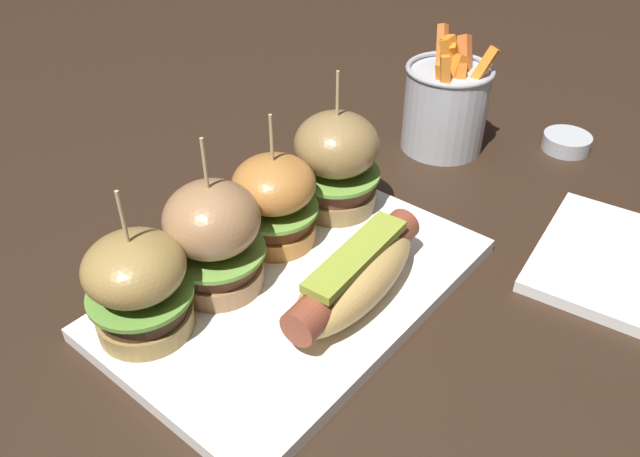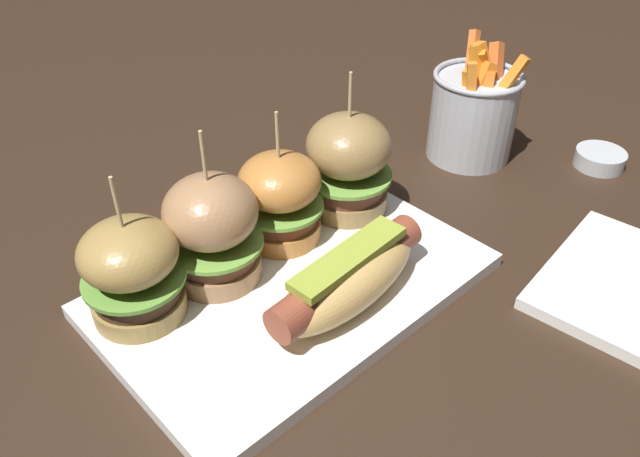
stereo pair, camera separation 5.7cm
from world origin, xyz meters
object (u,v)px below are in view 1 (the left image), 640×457
object	(u,v)px
slider_center_right	(275,200)
fries_bucket	(446,105)
side_plate	(634,268)
platter_main	(296,287)
slider_center_left	(214,237)
slider_far_right	(336,161)
sauce_ramekin	(567,142)
hot_dog	(355,275)
slider_far_left	(138,285)

from	to	relation	value
slider_center_right	fries_bucket	xyz separation A→B (m)	(0.28, -0.02, -0.00)
slider_center_right	side_plate	size ratio (longest dim) A/B	0.77
platter_main	side_plate	xyz separation A→B (m)	(0.23, -0.23, -0.00)
slider_center_left	side_plate	xyz separation A→B (m)	(0.27, -0.28, -0.06)
slider_far_right	side_plate	distance (m)	0.30
fries_bucket	sauce_ramekin	world-z (taller)	fries_bucket
side_plate	sauce_ramekin	bearing A→B (deg)	37.50
sauce_ramekin	hot_dog	bearing A→B (deg)	175.73
side_plate	fries_bucket	bearing A→B (deg)	70.53
hot_dog	slider_far_left	distance (m)	0.18
slider_center_right	slider_center_left	bearing A→B (deg)	-176.97
slider_center_left	slider_center_right	distance (m)	0.08
slider_center_right	side_plate	distance (m)	0.35
slider_far_right	fries_bucket	size ratio (longest dim) A/B	1.01
hot_dog	slider_center_right	size ratio (longest dim) A/B	1.27
hot_dog	side_plate	bearing A→B (deg)	-39.53
platter_main	slider_far_right	bearing A→B (deg)	22.27
slider_center_right	platter_main	bearing A→B (deg)	-121.81
slider_far_left	sauce_ramekin	size ratio (longest dim) A/B	2.32
fries_bucket	platter_main	bearing A→B (deg)	-173.02
platter_main	slider_far_left	bearing A→B (deg)	154.68
slider_center_right	slider_far_right	size ratio (longest dim) A/B	0.90
hot_dog	slider_center_right	xyz separation A→B (m)	(0.02, 0.11, 0.02)
slider_far_left	fries_bucket	distance (m)	0.44
slider_center_right	slider_far_right	world-z (taller)	slider_far_right
side_plate	platter_main	bearing A→B (deg)	134.65
hot_dog	slider_far_right	world-z (taller)	slider_far_right
platter_main	slider_far_left	size ratio (longest dim) A/B	2.50
fries_bucket	sauce_ramekin	size ratio (longest dim) A/B	2.54
slider_far_left	slider_center_left	bearing A→B (deg)	-4.05
hot_dog	fries_bucket	xyz separation A→B (m)	(0.30, 0.09, 0.01)
slider_far_right	slider_center_right	bearing A→B (deg)	174.44
slider_far_left	fries_bucket	xyz separation A→B (m)	(0.44, -0.02, -0.00)
slider_center_right	slider_far_right	distance (m)	0.08
slider_far_left	side_plate	world-z (taller)	slider_far_left
platter_main	hot_dog	world-z (taller)	hot_dog
slider_center_left	side_plate	bearing A→B (deg)	-46.01
slider_far_left	slider_far_right	distance (m)	0.24
hot_dog	slider_far_left	bearing A→B (deg)	140.63
fries_bucket	side_plate	xyz separation A→B (m)	(-0.09, -0.27, -0.05)
platter_main	hot_dog	xyz separation A→B (m)	(0.02, -0.05, 0.03)
slider_center_left	hot_dog	bearing A→B (deg)	-60.52
slider_far_left	fries_bucket	size ratio (longest dim) A/B	0.92
slider_center_left	slider_center_right	size ratio (longest dim) A/B	1.09
slider_center_left	sauce_ramekin	xyz separation A→B (m)	(0.46, -0.14, -0.06)
hot_dog	platter_main	bearing A→B (deg)	105.50
slider_far_left	side_plate	size ratio (longest dim) A/B	0.78
sauce_ramekin	side_plate	bearing A→B (deg)	-142.50
slider_far_left	fries_bucket	bearing A→B (deg)	-2.38
hot_dog	sauce_ramekin	bearing A→B (deg)	-4.27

